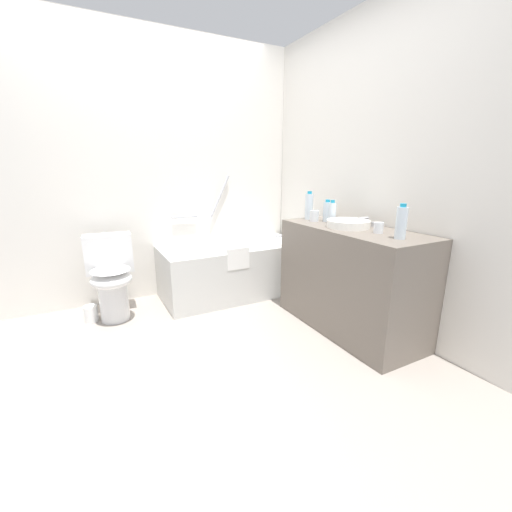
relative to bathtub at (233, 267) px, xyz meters
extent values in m
plane|color=#9E9389|center=(-0.71, -0.85, -0.28)|extent=(3.99, 3.99, 0.00)
cube|color=silver|center=(-0.71, 0.39, 0.97)|extent=(3.39, 0.10, 2.51)
cube|color=silver|center=(0.84, -0.85, 0.97)|extent=(0.10, 2.77, 2.51)
cube|color=silver|center=(0.00, 0.00, -0.02)|extent=(1.44, 0.68, 0.52)
cube|color=white|center=(0.00, 0.00, 0.20)|extent=(1.18, 0.49, 0.09)
cylinder|color=#B6B6BB|center=(0.56, 0.00, 0.28)|extent=(0.09, 0.03, 0.03)
cylinder|color=#B6B6BB|center=(-0.01, 0.31, 0.70)|extent=(0.24, 0.03, 0.44)
cylinder|color=#B6B6BB|center=(-0.40, 0.31, 0.51)|extent=(0.26, 0.03, 0.03)
cube|color=white|center=(-0.10, -0.33, 0.19)|extent=(0.22, 0.03, 0.20)
cylinder|color=white|center=(-1.16, -0.08, -0.09)|extent=(0.24, 0.24, 0.38)
ellipsoid|color=white|center=(-1.16, -0.13, 0.10)|extent=(0.35, 0.38, 0.14)
ellipsoid|color=white|center=(-1.16, -0.13, 0.18)|extent=(0.33, 0.36, 0.02)
cube|color=white|center=(-1.15, 0.10, 0.27)|extent=(0.40, 0.19, 0.34)
cylinder|color=silver|center=(-1.15, 0.10, 0.45)|extent=(0.03, 0.03, 0.01)
cube|color=#6B6056|center=(0.52, -1.13, 0.13)|extent=(0.53, 1.23, 0.83)
cylinder|color=white|center=(0.49, -1.10, 0.58)|extent=(0.33, 0.33, 0.06)
cylinder|color=#ADADB2|center=(0.70, -1.10, 0.58)|extent=(0.02, 0.02, 0.06)
cylinder|color=#ADADB2|center=(0.65, -1.10, 0.61)|extent=(0.09, 0.02, 0.02)
cylinder|color=#ADADB2|center=(0.70, -1.16, 0.57)|extent=(0.03, 0.03, 0.04)
cylinder|color=#ADADB2|center=(0.70, -1.04, 0.57)|extent=(0.03, 0.03, 0.04)
cylinder|color=silver|center=(0.49, -1.57, 0.65)|extent=(0.07, 0.07, 0.21)
cylinder|color=teal|center=(0.49, -1.57, 0.77)|extent=(0.04, 0.04, 0.02)
cylinder|color=silver|center=(0.48, -0.61, 0.66)|extent=(0.07, 0.07, 0.22)
cylinder|color=teal|center=(0.48, -0.61, 0.79)|extent=(0.04, 0.04, 0.02)
cylinder|color=silver|center=(0.51, -0.88, 0.64)|extent=(0.06, 0.06, 0.17)
cylinder|color=teal|center=(0.51, -0.88, 0.73)|extent=(0.03, 0.03, 0.02)
cylinder|color=silver|center=(0.54, -0.79, 0.63)|extent=(0.07, 0.07, 0.16)
cylinder|color=teal|center=(0.54, -0.79, 0.73)|extent=(0.04, 0.04, 0.02)
cylinder|color=white|center=(0.52, -1.37, 0.59)|extent=(0.07, 0.07, 0.08)
cylinder|color=white|center=(0.45, -0.73, 0.60)|extent=(0.08, 0.08, 0.09)
cylinder|color=white|center=(-1.35, -0.03, -0.21)|extent=(0.11, 0.11, 0.14)
camera|label=1|loc=(-1.31, -2.99, 1.00)|focal=23.15mm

